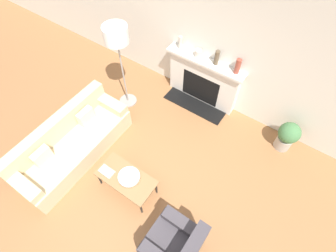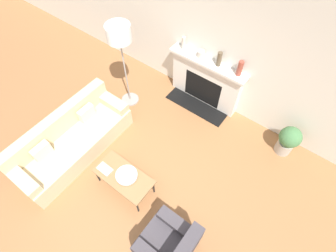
# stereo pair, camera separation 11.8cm
# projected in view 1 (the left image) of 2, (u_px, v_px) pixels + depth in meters

# --- Properties ---
(ground_plane) EXTENTS (18.00, 18.00, 0.00)m
(ground_plane) POSITION_uv_depth(u_px,v_px,m) (119.00, 200.00, 4.50)
(ground_plane) COLOR #99663D
(wall_back) EXTENTS (18.00, 0.06, 2.90)m
(wall_back) POSITION_uv_depth(u_px,v_px,m) (213.00, 40.00, 4.74)
(wall_back) COLOR silver
(wall_back) RESTS_ON ground_plane
(fireplace) EXTENTS (1.64, 0.59, 1.07)m
(fireplace) POSITION_uv_depth(u_px,v_px,m) (203.00, 81.00, 5.44)
(fireplace) COLOR silver
(fireplace) RESTS_ON ground_plane
(couch) EXTENTS (0.82, 2.27, 0.82)m
(couch) POSITION_uv_depth(u_px,v_px,m) (72.00, 144.00, 4.81)
(couch) COLOR #CCB78E
(couch) RESTS_ON ground_plane
(armchair_near) EXTENTS (0.73, 0.74, 0.86)m
(armchair_near) POSITION_uv_depth(u_px,v_px,m) (175.00, 246.00, 3.78)
(armchair_near) COLOR #423D42
(armchair_near) RESTS_ON ground_plane
(coffee_table) EXTENTS (1.00, 0.50, 0.41)m
(coffee_table) POSITION_uv_depth(u_px,v_px,m) (126.00, 178.00, 4.33)
(coffee_table) COLOR olive
(coffee_table) RESTS_ON ground_plane
(bowl) EXTENTS (0.36, 0.36, 0.06)m
(bowl) POSITION_uv_depth(u_px,v_px,m) (129.00, 177.00, 4.27)
(bowl) COLOR silver
(bowl) RESTS_ON coffee_table
(book) EXTENTS (0.26, 0.16, 0.02)m
(book) POSITION_uv_depth(u_px,v_px,m) (107.00, 171.00, 4.35)
(book) COLOR #B2A893
(book) RESTS_ON coffee_table
(floor_lamp) EXTENTS (0.44, 0.44, 1.86)m
(floor_lamp) POSITION_uv_depth(u_px,v_px,m) (117.00, 41.00, 4.52)
(floor_lamp) COLOR gray
(floor_lamp) RESTS_ON ground_plane
(mantel_vase_left) EXTENTS (0.07, 0.07, 0.28)m
(mantel_vase_left) POSITION_uv_depth(u_px,v_px,m) (180.00, 43.00, 5.08)
(mantel_vase_left) COLOR beige
(mantel_vase_left) RESTS_ON fireplace
(mantel_vase_center_left) EXTENTS (0.14, 0.14, 0.14)m
(mantel_vase_center_left) POSITION_uv_depth(u_px,v_px,m) (198.00, 53.00, 5.00)
(mantel_vase_center_left) COLOR beige
(mantel_vase_center_left) RESTS_ON fireplace
(mantel_vase_center_right) EXTENTS (0.09, 0.09, 0.29)m
(mantel_vase_center_right) POSITION_uv_depth(u_px,v_px,m) (217.00, 58.00, 4.81)
(mantel_vase_center_right) COLOR brown
(mantel_vase_center_right) RESTS_ON fireplace
(mantel_vase_right) EXTENTS (0.10, 0.10, 0.30)m
(mantel_vase_right) POSITION_uv_depth(u_px,v_px,m) (238.00, 66.00, 4.67)
(mantel_vase_right) COLOR brown
(mantel_vase_right) RESTS_ON fireplace
(potted_plant) EXTENTS (0.40, 0.40, 0.66)m
(potted_plant) POSITION_uv_depth(u_px,v_px,m) (288.00, 136.00, 4.83)
(potted_plant) COLOR #B2A899
(potted_plant) RESTS_ON ground_plane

